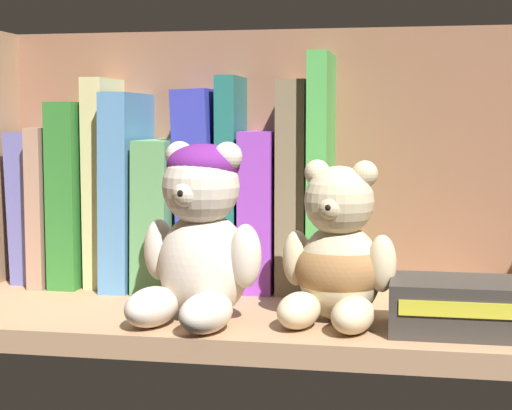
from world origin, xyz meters
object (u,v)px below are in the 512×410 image
book_7 (234,182)px  book_9 (297,185)px  book_6 (204,188)px  teddy_bear_smaller (338,259)px  book_4 (136,189)px  book_8 (263,209)px  small_product_box (454,306)px  book_2 (83,192)px  book_5 (168,212)px  teddy_bear_larger (200,236)px  book_3 (109,181)px  book_0 (38,205)px  book_10 (324,173)px  book_1 (60,204)px

book_7 → book_9: book_7 is taller
book_7 → book_9: 6.56cm
book_6 → teddy_bear_smaller: bearing=-42.5°
book_4 → book_8: bearing=-0.0°
book_7 → small_product_box: size_ratio=2.11×
book_2 → book_8: book_2 is taller
book_5 → book_9: 13.95cm
book_4 → teddy_bear_larger: size_ratio=1.29×
book_5 → book_6: book_6 is taller
book_4 → book_6: bearing=-0.0°
book_2 → book_8: bearing=0.0°
book_3 → book_6: size_ratio=1.06×
book_5 → teddy_bear_larger: teddy_bear_larger is taller
book_4 → small_product_box: size_ratio=1.94×
book_3 → book_6: book_3 is taller
book_0 → small_product_box: 46.61cm
book_9 → book_10: (2.76, 0.00, 1.26)cm
book_0 → teddy_bear_larger: bearing=-35.3°
book_1 → small_product_box: bearing=-21.2°
book_0 → book_2: (5.27, 0.00, 1.52)cm
book_6 → teddy_bear_larger: book_6 is taller
book_1 → book_5: 12.12cm
book_1 → book_3: (5.66, 0.00, 2.51)cm
book_7 → teddy_bear_smaller: (12.10, -13.97, -5.34)cm
book_4 → book_10: bearing=0.0°
book_0 → book_6: size_ratio=0.79×
book_6 → teddy_bear_smaller: (15.27, -13.97, -4.67)cm
book_8 → book_10: bearing=0.0°
book_3 → book_10: 22.86cm
book_7 → teddy_bear_larger: (0.43, -15.68, -3.48)cm
book_9 → teddy_bear_larger: book_9 is taller
book_0 → book_10: 31.30cm
book_4 → book_7: size_ratio=0.92×
book_5 → book_6: (3.91, -0.00, 2.52)cm
book_2 → book_6: bearing=0.0°
book_2 → book_6: size_ratio=0.94×
book_1 → book_3: size_ratio=0.77×
book_3 → teddy_bear_smaller: (25.62, -13.97, -5.28)cm
book_3 → book_0: bearing=-180.0°
book_1 → book_9: (25.73, 0.00, 2.34)cm
book_10 → teddy_bear_larger: bearing=-119.5°
teddy_bear_larger → book_7: bearing=91.6°
book_5 → book_2: bearing=-180.0°
teddy_bear_larger → teddy_bear_smaller: bearing=8.3°
book_7 → book_3: bearing=180.0°
book_5 → teddy_bear_larger: bearing=-64.4°
book_0 → book_5: book_0 is taller
book_5 → book_10: bearing=0.0°
book_1 → book_6: size_ratio=0.81×
book_2 → book_10: (25.80, 0.00, 2.32)cm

